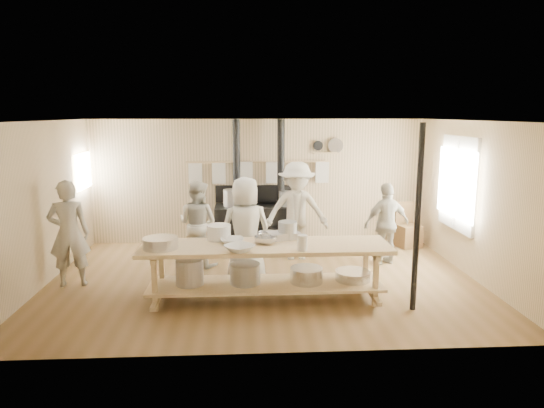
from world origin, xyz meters
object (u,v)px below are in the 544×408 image
Objects in this scene: prep_table at (265,267)px; cook_center at (246,230)px; cook_right at (387,224)px; cook_far_left at (69,233)px; cook_by_window at (297,211)px; cook_left at (198,224)px; stove at (259,221)px; chair at (408,234)px; roasting_pan at (283,235)px.

cook_center reaches higher than prep_table.
cook_center reaches higher than cook_right.
cook_far_left is 3.94m from cook_by_window.
cook_right is (3.41, -0.08, -0.03)m from cook_left.
cook_center is (-0.28, 0.86, 0.34)m from prep_table.
prep_table is 0.97m from cook_center.
cook_left is (-1.13, -1.27, 0.25)m from stove.
chair is at bearing -163.67° from cook_center.
stove is at bearing 96.11° from roasting_pan.
cook_right is at bearing 177.38° from cook_far_left.
cook_far_left is at bearing -176.04° from chair.
cook_far_left is 3.38m from roasting_pan.
prep_table is 2.11× the size of cook_far_left.
stove reaches higher than cook_by_window.
cook_left is (-1.13, 1.75, 0.25)m from prep_table.
chair is (2.40, 0.70, -0.65)m from cook_by_window.
chair is (3.08, -0.24, -0.25)m from stove.
cook_far_left is at bearing 171.66° from roasting_pan.
cook_left is 1.71× the size of chair.
prep_table is 2.83m from cook_right.
roasting_pan is (-0.39, -1.75, -0.02)m from cook_by_window.
roasting_pan is at bearing 123.39° from cook_center.
cook_by_window is (0.68, -0.94, 0.40)m from stove.
cook_by_window is at bearing -141.72° from cook_center.
chair is at bearing -139.37° from cook_right.
cook_right is at bearing -139.49° from chair.
cook_far_left is 2.78m from cook_center.
prep_table is at bearing 94.41° from cook_center.
cook_right is (2.28, 1.67, 0.23)m from prep_table.
cook_by_window is at bearing -177.39° from chair.
cook_right reaches higher than chair.
prep_table is 0.58m from roasting_pan.
cook_right is 0.81× the size of cook_by_window.
cook_by_window is at bearing 71.81° from prep_table.
cook_by_window is 3.97× the size of roasting_pan.
prep_table is 2.22m from cook_by_window.
stove is 1.51× the size of cook_center.
roasting_pan reaches higher than chair.
cook_right is at bearing -14.20° from cook_by_window.
cook_left is 3.41m from cook_right.
cook_left is at bearing -15.03° from cook_right.
roasting_pan is (-1.99, -1.34, 0.15)m from cook_right.
stove is 3.10m from chair.
cook_by_window reaches higher than cook_center.
cook_far_left is at bearing -4.62° from cook_right.
cook_center is 3.73× the size of roasting_pan.
cook_left is 0.84× the size of cook_by_window.
roasting_pan is (1.42, -1.42, 0.13)m from cook_left.
cook_by_window is (0.68, 2.08, 0.40)m from prep_table.
roasting_pan is at bearing -152.46° from chair.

